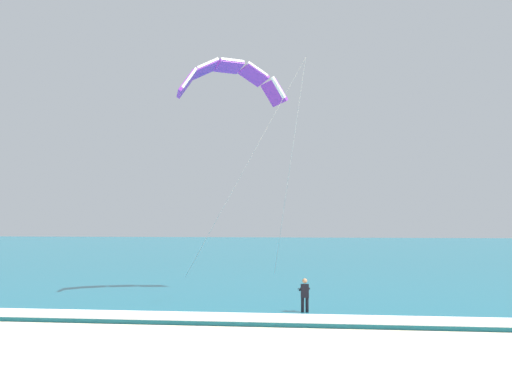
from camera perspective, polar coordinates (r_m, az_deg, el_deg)
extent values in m
cube|color=#146075|center=(85.20, 8.62, -5.31)|extent=(200.00, 120.00, 0.20)
cube|color=white|center=(26.46, 11.53, -11.30)|extent=(200.00, 2.23, 0.04)
ellipsoid|color=white|center=(28.27, 4.45, -11.17)|extent=(0.67, 1.45, 0.05)
cube|color=black|center=(28.51, 4.48, -11.01)|extent=(0.17, 0.09, 0.04)
cube|color=black|center=(28.02, 4.43, -11.16)|extent=(0.17, 0.09, 0.04)
cylinder|color=black|center=(28.20, 4.24, -10.38)|extent=(0.14, 0.14, 0.84)
cylinder|color=black|center=(28.23, 4.65, -10.38)|extent=(0.14, 0.14, 0.84)
cube|color=black|center=(28.13, 4.44, -8.93)|extent=(0.37, 0.26, 0.60)
sphere|color=#9E704C|center=(28.08, 4.44, -8.03)|extent=(0.22, 0.22, 0.22)
cylinder|color=black|center=(28.26, 4.04, -8.80)|extent=(0.17, 0.51, 0.22)
cylinder|color=black|center=(28.30, 4.77, -8.78)|extent=(0.17, 0.51, 0.22)
cylinder|color=black|center=(28.50, 4.35, -8.74)|extent=(0.55, 0.13, 0.04)
cube|color=#3F3F42|center=(28.27, 4.42, -9.34)|extent=(0.13, 0.10, 0.10)
cube|color=purple|center=(37.03, 1.67, 8.99)|extent=(1.66, 1.38, 1.50)
cube|color=white|center=(36.64, 2.03, 9.45)|extent=(0.87, 0.65, 1.24)
cube|color=purple|center=(36.99, -0.21, 10.57)|extent=(1.88, 1.67, 1.15)
cube|color=white|center=(36.60, 0.14, 11.05)|extent=(1.18, 0.88, 0.80)
cube|color=purple|center=(36.55, -2.48, 11.31)|extent=(1.88, 1.80, 0.53)
cube|color=white|center=(36.16, -2.16, 11.81)|extent=(1.28, 0.95, 0.18)
cube|color=purple|center=(35.80, -4.69, 11.03)|extent=(1.67, 1.75, 1.15)
cube|color=white|center=(35.40, -4.39, 11.53)|extent=(1.18, 0.84, 0.80)
cube|color=purple|center=(34.89, -6.35, 9.72)|extent=(1.24, 1.61, 1.50)
cube|color=white|center=(34.48, -6.07, 10.23)|extent=(0.83, 0.64, 1.24)
cylinder|color=#B2B2B7|center=(32.36, 2.95, 1.30)|extent=(2.24, 7.84, 10.48)
cylinder|color=#B2B2B7|center=(31.14, -1.42, 1.44)|extent=(6.77, 4.86, 10.48)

